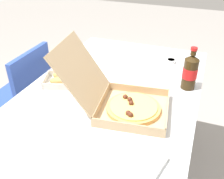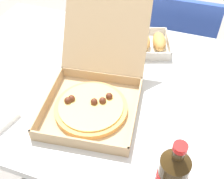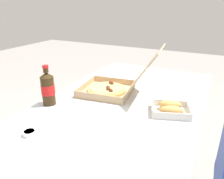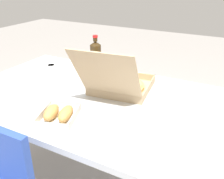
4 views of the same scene
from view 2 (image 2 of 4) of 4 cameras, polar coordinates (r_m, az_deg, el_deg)
name	(u,v)px [view 2 (image 2 of 4)]	position (r m, az deg, el deg)	size (l,w,h in m)	color
dining_table	(125,100)	(1.09, 2.57, -2.11)	(1.47, 0.86, 0.73)	silver
chair	(178,48)	(1.69, 13.18, 8.29)	(0.41, 0.41, 0.83)	#2D4CAD
pizza_box_open	(94,92)	(0.95, -3.67, -0.48)	(0.36, 0.51, 0.30)	tan
bread_side_box	(151,42)	(1.22, 7.99, 9.48)	(0.20, 0.23, 0.06)	white
cola_bottle	(172,177)	(0.72, 12.02, -16.92)	(0.07, 0.07, 0.22)	#33230F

